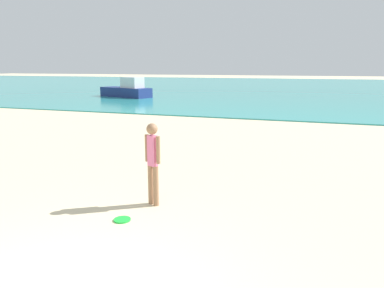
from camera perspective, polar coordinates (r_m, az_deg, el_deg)
name	(u,v)px	position (r m, az deg, el deg)	size (l,w,h in m)	color
water	(297,87)	(47.77, 16.09, 8.61)	(160.00, 60.00, 0.06)	teal
person_standing	(153,159)	(6.77, -6.18, -2.40)	(0.34, 0.21, 1.56)	#936B4C
frisbee	(122,220)	(6.44, -10.89, -11.58)	(0.29, 0.29, 0.03)	green
boat_near	(127,90)	(30.89, -10.15, 8.32)	(5.04, 3.11, 1.63)	navy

